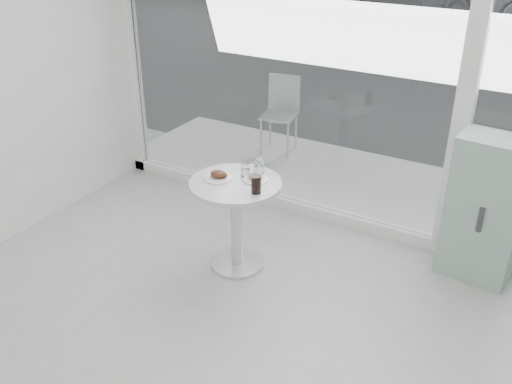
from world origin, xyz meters
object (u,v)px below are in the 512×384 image
Objects in this scene: patio_chair at (281,109)px; water_tumbler_b at (259,167)px; plate_fritter at (219,176)px; water_tumbler_a at (245,170)px; main_table at (236,207)px; plate_donut at (256,178)px; mint_cabinet at (485,209)px; cola_glass at (256,185)px.

water_tumbler_b is at bearing -76.57° from patio_chair.
water_tumbler_a reaches higher than plate_fritter.
main_table is 0.88× the size of patio_chair.
plate_fritter is 0.21m from water_tumbler_a.
plate_donut is at bearing -71.21° from water_tumbler_b.
plate_fritter reaches higher than main_table.
plate_fritter is at bearing -131.74° from water_tumbler_b.
plate_fritter is at bearing -171.51° from main_table.
mint_cabinet reaches higher than cola_glass.
mint_cabinet is at bearing 32.74° from cola_glass.
plate_fritter is at bearing -154.62° from plate_donut.
water_tumbler_a is (-0.11, 0.03, 0.03)m from plate_donut.
plate_fritter is (-0.14, -0.02, 0.25)m from main_table.
patio_chair is 4.49× the size of plate_donut.
plate_fritter is 0.38m from cola_glass.
cola_glass reaches higher than water_tumbler_a.
mint_cabinet is 9.38× the size of water_tumbler_b.
plate_donut is 0.13m from water_tumbler_b.
mint_cabinet is 1.79m from plate_donut.
patio_chair is at bearing 106.10° from plate_fritter.
patio_chair is 2.37m from plate_donut.
plate_fritter is at bearing -83.76° from patio_chair.
plate_fritter is 0.29m from plate_donut.
main_table is 0.29m from plate_donut.
plate_fritter is (-1.86, -0.90, 0.21)m from mint_cabinet.
water_tumbler_a is at bearing -126.70° from water_tumbler_b.
mint_cabinet is at bearing 21.79° from water_tumbler_b.
plate_fritter reaches higher than plate_donut.
mint_cabinet is at bearing -38.75° from patio_chair.
mint_cabinet is 6.01× the size of plate_donut.
water_tumbler_b is 0.88× the size of cola_glass.
plate_donut is 0.12m from water_tumbler_a.
cola_glass is (1.03, -2.35, 0.29)m from patio_chair.
main_table is 0.65× the size of mint_cabinet.
plate_fritter is at bearing -147.92° from mint_cabinet.
mint_cabinet reaches higher than plate_fritter.
cola_glass is (0.22, -0.21, 0.02)m from water_tumbler_a.
main_table is 5.43× the size of cola_glass.
water_tumbler_b is (0.22, 0.25, 0.03)m from plate_fritter.
water_tumbler_a is 0.12m from water_tumbler_b.
mint_cabinet reaches higher than plate_donut.
cola_glass is (0.15, -0.30, 0.01)m from water_tumbler_b.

